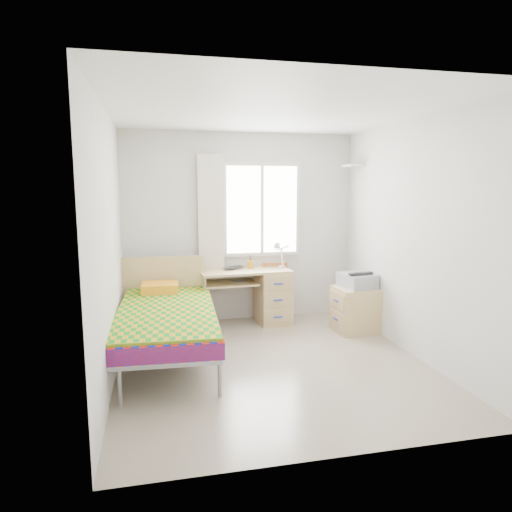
{
  "coord_description": "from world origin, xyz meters",
  "views": [
    {
      "loc": [
        -1.17,
        -4.48,
        1.87
      ],
      "look_at": [
        -0.05,
        0.55,
        1.08
      ],
      "focal_mm": 32.0,
      "sensor_mm": 36.0,
      "label": 1
    }
  ],
  "objects_px": {
    "cabinet": "(356,309)",
    "printer": "(357,280)",
    "desk": "(268,294)",
    "chair": "(278,288)",
    "bed": "(166,315)"
  },
  "relations": [
    {
      "from": "cabinet",
      "to": "printer",
      "type": "height_order",
      "value": "printer"
    },
    {
      "from": "desk",
      "to": "chair",
      "type": "bearing_deg",
      "value": 9.96
    },
    {
      "from": "bed",
      "to": "cabinet",
      "type": "distance_m",
      "value": 2.46
    },
    {
      "from": "bed",
      "to": "desk",
      "type": "bearing_deg",
      "value": 38.75
    },
    {
      "from": "chair",
      "to": "printer",
      "type": "distance_m",
      "value": 1.11
    },
    {
      "from": "cabinet",
      "to": "bed",
      "type": "bearing_deg",
      "value": -172.37
    },
    {
      "from": "chair",
      "to": "cabinet",
      "type": "height_order",
      "value": "chair"
    },
    {
      "from": "printer",
      "to": "cabinet",
      "type": "bearing_deg",
      "value": -139.86
    },
    {
      "from": "bed",
      "to": "desk",
      "type": "xyz_separation_m",
      "value": [
        1.4,
        1.01,
        -0.06
      ]
    },
    {
      "from": "desk",
      "to": "chair",
      "type": "xyz_separation_m",
      "value": [
        0.15,
        0.04,
        0.06
      ]
    },
    {
      "from": "cabinet",
      "to": "printer",
      "type": "relative_size",
      "value": 1.2
    },
    {
      "from": "chair",
      "to": "bed",
      "type": "bearing_deg",
      "value": -139.55
    },
    {
      "from": "chair",
      "to": "printer",
      "type": "height_order",
      "value": "chair"
    },
    {
      "from": "printer",
      "to": "bed",
      "type": "bearing_deg",
      "value": -179.27
    },
    {
      "from": "bed",
      "to": "chair",
      "type": "height_order",
      "value": "bed"
    }
  ]
}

